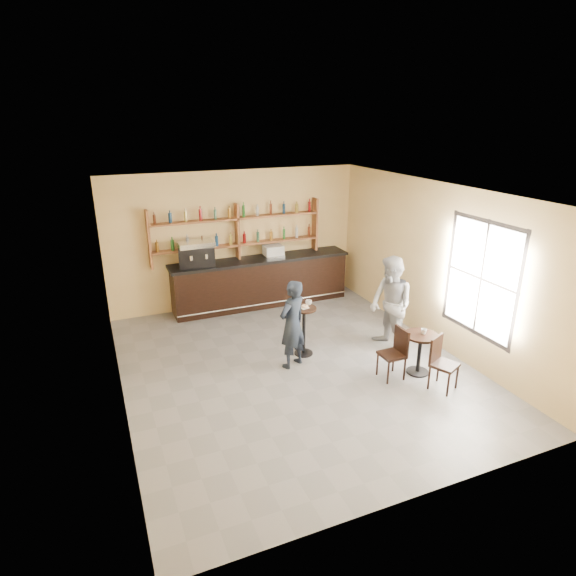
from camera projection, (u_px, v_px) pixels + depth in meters
name	position (u px, v px, depth m)	size (l,w,h in m)	color
floor	(295.00, 367.00, 8.86)	(7.00, 7.00, 0.00)	slate
ceiling	(296.00, 192.00, 7.76)	(7.00, 7.00, 0.00)	white
wall_back	(236.00, 239.00, 11.34)	(7.00, 7.00, 0.00)	#E8C584
wall_front	(422.00, 384.00, 5.28)	(7.00, 7.00, 0.00)	#E8C584
wall_left	(112.00, 311.00, 7.22)	(7.00, 7.00, 0.00)	#E8C584
wall_right	(436.00, 265.00, 9.40)	(7.00, 7.00, 0.00)	#E8C584
window_pane	(481.00, 279.00, 8.32)	(2.00, 2.00, 0.00)	white
window_frame	(481.00, 279.00, 8.32)	(0.04, 1.70, 2.10)	black
shelf_unit	(237.00, 232.00, 11.16)	(4.00, 0.26, 1.40)	brown
liquor_bottles	(237.00, 224.00, 11.10)	(3.68, 0.10, 1.00)	#8C5919
bar_counter	(261.00, 282.00, 11.56)	(4.32, 0.84, 1.17)	black
espresso_machine	(196.00, 254.00, 10.71)	(0.78, 0.50, 0.56)	black
pastry_case	(273.00, 251.00, 11.43)	(0.46, 0.37, 0.28)	silver
pedestal_table	(304.00, 331.00, 9.18)	(0.47, 0.47, 0.97)	black
napkin	(304.00, 308.00, 9.01)	(0.15, 0.15, 0.00)	white
donut	(305.00, 306.00, 9.00)	(0.13, 0.13, 0.05)	#D88E4F
cup_pedestal	(309.00, 302.00, 9.13)	(0.12, 0.12, 0.09)	white
man_main	(292.00, 324.00, 8.63)	(0.60, 0.40, 1.66)	black
cafe_table	(419.00, 354.00, 8.54)	(0.60, 0.60, 0.76)	black
cup_cafe	(424.00, 331.00, 8.41)	(0.10, 0.10, 0.10)	white
chair_west	(392.00, 354.00, 8.35)	(0.40, 0.40, 0.92)	black
chair_south	(445.00, 364.00, 8.01)	(0.40, 0.40, 0.92)	black
patron_second	(391.00, 305.00, 9.21)	(0.92, 0.71, 1.88)	gray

